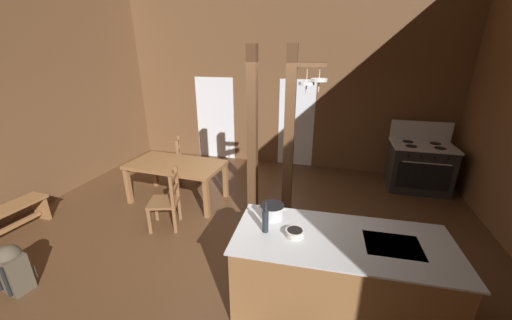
{
  "coord_description": "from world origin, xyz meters",
  "views": [
    {
      "loc": [
        1.26,
        -3.28,
        2.64
      ],
      "look_at": [
        0.2,
        0.53,
        1.15
      ],
      "focal_mm": 20.35,
      "sensor_mm": 36.0,
      "label": 1
    }
  ],
  "objects": [
    {
      "name": "bottle_tall_on_counter",
      "position": [
        0.67,
        -0.8,
        1.02
      ],
      "size": [
        0.07,
        0.07,
        0.33
      ],
      "color": "#1E2328",
      "rests_on": "kitchen_island"
    },
    {
      "name": "ground_plane",
      "position": [
        0.0,
        0.0,
        -0.05
      ],
      "size": [
        8.32,
        7.76,
        0.1
      ],
      "primitive_type": "cube",
      "color": "brown"
    },
    {
      "name": "support_post_with_pot_rack",
      "position": [
        0.68,
        0.66,
        1.47
      ],
      "size": [
        0.55,
        0.23,
        2.74
      ],
      "color": "brown",
      "rests_on": "ground_plane"
    },
    {
      "name": "support_post_center",
      "position": [
        0.09,
        0.75,
        1.37
      ],
      "size": [
        0.14,
        0.14,
        2.74
      ],
      "color": "brown",
      "rests_on": "ground_plane"
    },
    {
      "name": "glazed_door_back_left",
      "position": [
        -1.69,
        3.48,
        1.02
      ],
      "size": [
        1.0,
        0.01,
        2.05
      ],
      "primitive_type": "cube",
      "color": "white",
      "rests_on": "ground_plane"
    },
    {
      "name": "backpack",
      "position": [
        -2.16,
        -1.44,
        0.31
      ],
      "size": [
        0.35,
        0.34,
        0.6
      ],
      "color": "#4C4233",
      "rests_on": "ground_plane"
    },
    {
      "name": "kitchen_island",
      "position": [
        1.44,
        -0.71,
        0.44
      ],
      "size": [
        2.21,
        1.07,
        0.89
      ],
      "color": "olive",
      "rests_on": "ground_plane"
    },
    {
      "name": "wall_back",
      "position": [
        0.0,
        3.55,
        2.19
      ],
      "size": [
        8.32,
        0.14,
        4.39
      ],
      "primitive_type": "cube",
      "color": "brown",
      "rests_on": "ground_plane"
    },
    {
      "name": "mixing_bowl_on_counter",
      "position": [
        0.98,
        -0.79,
        0.92
      ],
      "size": [
        0.19,
        0.19,
        0.07
      ],
      "color": "silver",
      "rests_on": "kitchen_island"
    },
    {
      "name": "dining_table",
      "position": [
        -1.45,
        1.04,
        0.65
      ],
      "size": [
        1.74,
        0.98,
        0.74
      ],
      "color": "olive",
      "rests_on": "ground_plane"
    },
    {
      "name": "glazed_panel_back_right",
      "position": [
        0.38,
        3.48,
        1.02
      ],
      "size": [
        0.84,
        0.01,
        2.05
      ],
      "primitive_type": "cube",
      "color": "white",
      "rests_on": "ground_plane"
    },
    {
      "name": "stockpot_on_counter",
      "position": [
        0.68,
        -0.5,
        0.97
      ],
      "size": [
        0.34,
        0.27,
        0.15
      ],
      "color": "silver",
      "rests_on": "kitchen_island"
    },
    {
      "name": "stove_range",
      "position": [
        2.97,
        2.78,
        0.48
      ],
      "size": [
        1.15,
        0.83,
        1.32
      ],
      "color": "#252525",
      "rests_on": "ground_plane"
    },
    {
      "name": "ladderback_chair_near_window",
      "position": [
        -1.75,
        1.93,
        0.45
      ],
      "size": [
        0.59,
        0.59,
        0.95
      ],
      "color": "brown",
      "rests_on": "ground_plane"
    },
    {
      "name": "ladderback_chair_by_post",
      "position": [
        -1.15,
        0.21,
        0.45
      ],
      "size": [
        0.56,
        0.56,
        0.95
      ],
      "color": "brown",
      "rests_on": "ground_plane"
    }
  ]
}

